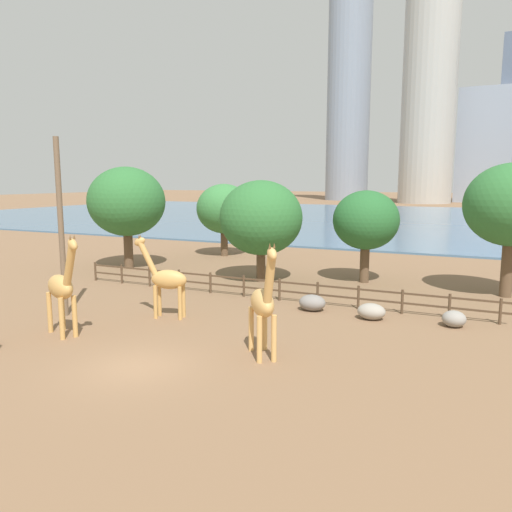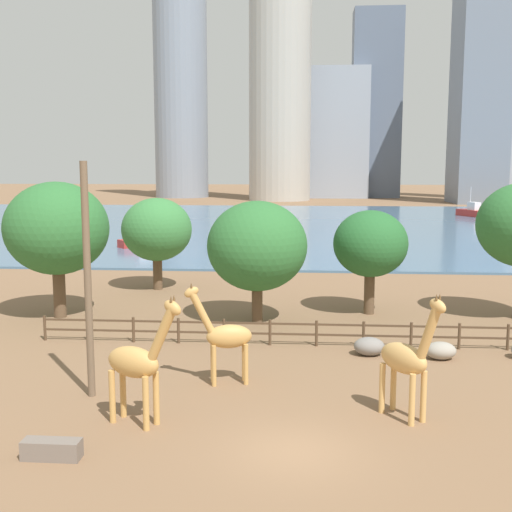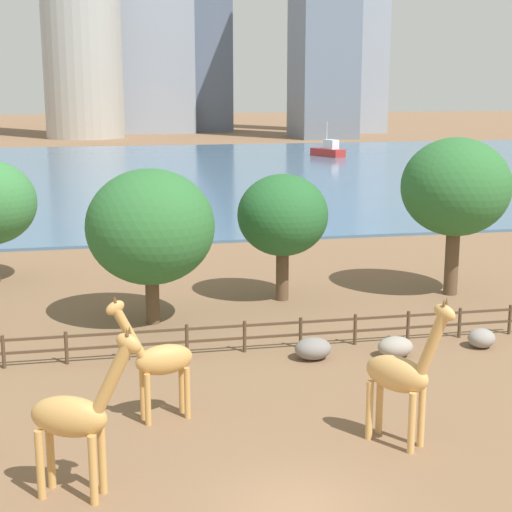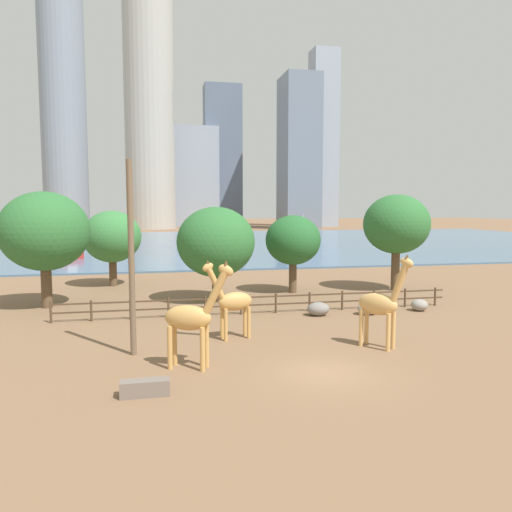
{
  "view_description": "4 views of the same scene",
  "coord_description": "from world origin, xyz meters",
  "px_view_note": "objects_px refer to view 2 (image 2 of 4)",
  "views": [
    {
      "loc": [
        11.66,
        -14.32,
        6.97
      ],
      "look_at": [
        -0.86,
        12.56,
        2.44
      ],
      "focal_mm": 35.0,
      "sensor_mm": 36.0,
      "label": 1
    },
    {
      "loc": [
        0.3,
        -19.12,
        8.94
      ],
      "look_at": [
        -2.18,
        12.84,
        4.38
      ],
      "focal_mm": 45.0,
      "sensor_mm": 36.0,
      "label": 2
    },
    {
      "loc": [
        -4.6,
        -17.42,
        10.52
      ],
      "look_at": [
        1.05,
        10.37,
        4.3
      ],
      "focal_mm": 55.0,
      "sensor_mm": 36.0,
      "label": 3
    },
    {
      "loc": [
        -7.1,
        -19.28,
        6.92
      ],
      "look_at": [
        0.88,
        18.1,
        3.18
      ],
      "focal_mm": 35.0,
      "sensor_mm": 36.0,
      "label": 4
    }
  ],
  "objects_px": {
    "tree_left_small": "(370,244)",
    "giraffe_companion": "(407,359)",
    "feeding_trough": "(52,449)",
    "giraffe_tall": "(137,362)",
    "tree_center_broad": "(57,229)",
    "giraffe_young": "(225,336)",
    "boat_ferry": "(472,211)",
    "tree_right_tall": "(257,246)",
    "utility_pole": "(88,281)",
    "boulder_small": "(369,346)",
    "tree_left_large": "(157,230)",
    "boulder_near_fence": "(441,351)",
    "boat_sailboat": "(139,241)"
  },
  "relations": [
    {
      "from": "tree_left_small",
      "to": "giraffe_companion",
      "type": "bearing_deg",
      "value": -91.01
    },
    {
      "from": "feeding_trough",
      "to": "tree_left_small",
      "type": "bearing_deg",
      "value": 60.36
    },
    {
      "from": "giraffe_tall",
      "to": "tree_center_broad",
      "type": "xyz_separation_m",
      "value": [
        -8.74,
        15.24,
        3.04
      ]
    },
    {
      "from": "giraffe_young",
      "to": "tree_left_small",
      "type": "xyz_separation_m",
      "value": [
        7.12,
        13.13,
        2.24
      ]
    },
    {
      "from": "boat_ferry",
      "to": "tree_right_tall",
      "type": "bearing_deg",
      "value": 132.55
    },
    {
      "from": "tree_center_broad",
      "to": "giraffe_companion",
      "type": "bearing_deg",
      "value": -37.83
    },
    {
      "from": "giraffe_companion",
      "to": "utility_pole",
      "type": "distance_m",
      "value": 12.17
    },
    {
      "from": "giraffe_tall",
      "to": "boat_ferry",
      "type": "height_order",
      "value": "boat_ferry"
    },
    {
      "from": "giraffe_young",
      "to": "boulder_small",
      "type": "bearing_deg",
      "value": -157.81
    },
    {
      "from": "utility_pole",
      "to": "tree_right_tall",
      "type": "relative_size",
      "value": 1.31
    },
    {
      "from": "giraffe_young",
      "to": "tree_left_large",
      "type": "distance_m",
      "value": 21.24
    },
    {
      "from": "boulder_near_fence",
      "to": "tree_left_small",
      "type": "relative_size",
      "value": 0.23
    },
    {
      "from": "tree_right_tall",
      "to": "tree_center_broad",
      "type": "bearing_deg",
      "value": 178.45
    },
    {
      "from": "feeding_trough",
      "to": "boat_ferry",
      "type": "height_order",
      "value": "boat_ferry"
    },
    {
      "from": "boulder_small",
      "to": "tree_left_small",
      "type": "relative_size",
      "value": 0.23
    },
    {
      "from": "giraffe_companion",
      "to": "feeding_trough",
      "type": "relative_size",
      "value": 2.63
    },
    {
      "from": "tree_left_large",
      "to": "tree_center_broad",
      "type": "distance_m",
      "value": 9.77
    },
    {
      "from": "giraffe_tall",
      "to": "boulder_small",
      "type": "distance_m",
      "value": 12.61
    },
    {
      "from": "tree_center_broad",
      "to": "tree_left_small",
      "type": "bearing_deg",
      "value": 7.17
    },
    {
      "from": "utility_pole",
      "to": "boat_ferry",
      "type": "height_order",
      "value": "utility_pole"
    },
    {
      "from": "tree_left_large",
      "to": "boulder_small",
      "type": "bearing_deg",
      "value": -48.15
    },
    {
      "from": "giraffe_tall",
      "to": "utility_pole",
      "type": "bearing_deg",
      "value": 157.98
    },
    {
      "from": "utility_pole",
      "to": "tree_right_tall",
      "type": "distance_m",
      "value": 13.54
    },
    {
      "from": "boat_ferry",
      "to": "boat_sailboat",
      "type": "distance_m",
      "value": 64.67
    },
    {
      "from": "utility_pole",
      "to": "boat_sailboat",
      "type": "xyz_separation_m",
      "value": [
        -9.67,
        44.22,
        -3.7
      ]
    },
    {
      "from": "tree_center_broad",
      "to": "boat_ferry",
      "type": "bearing_deg",
      "value": 60.72
    },
    {
      "from": "tree_center_broad",
      "to": "boat_ferry",
      "type": "relative_size",
      "value": 1.35
    },
    {
      "from": "feeding_trough",
      "to": "tree_left_small",
      "type": "xyz_separation_m",
      "value": [
        11.59,
        20.36,
        3.95
      ]
    },
    {
      "from": "giraffe_young",
      "to": "utility_pole",
      "type": "xyz_separation_m",
      "value": [
        -5.03,
        -1.84,
        2.54
      ]
    },
    {
      "from": "feeding_trough",
      "to": "tree_right_tall",
      "type": "height_order",
      "value": "tree_right_tall"
    },
    {
      "from": "giraffe_companion",
      "to": "utility_pole",
      "type": "height_order",
      "value": "utility_pole"
    },
    {
      "from": "tree_left_small",
      "to": "boat_sailboat",
      "type": "height_order",
      "value": "tree_left_small"
    },
    {
      "from": "boulder_near_fence",
      "to": "tree_left_small",
      "type": "xyz_separation_m",
      "value": [
        -2.43,
        9.06,
        3.84
      ]
    },
    {
      "from": "giraffe_tall",
      "to": "boulder_small",
      "type": "bearing_deg",
      "value": 68.62
    },
    {
      "from": "giraffe_companion",
      "to": "tree_left_small",
      "type": "distance_m",
      "value": 16.46
    },
    {
      "from": "tree_right_tall",
      "to": "boat_ferry",
      "type": "relative_size",
      "value": 1.18
    },
    {
      "from": "giraffe_companion",
      "to": "boat_sailboat",
      "type": "relative_size",
      "value": 1.15
    },
    {
      "from": "tree_right_tall",
      "to": "tree_left_small",
      "type": "xyz_separation_m",
      "value": [
        6.6,
        2.63,
        -0.15
      ]
    },
    {
      "from": "giraffe_young",
      "to": "feeding_trough",
      "type": "height_order",
      "value": "giraffe_young"
    },
    {
      "from": "utility_pole",
      "to": "boulder_near_fence",
      "type": "height_order",
      "value": "utility_pole"
    },
    {
      "from": "tree_left_large",
      "to": "boat_sailboat",
      "type": "xyz_separation_m",
      "value": [
        -7.28,
        22.61,
        -3.49
      ]
    },
    {
      "from": "boulder_near_fence",
      "to": "boulder_small",
      "type": "bearing_deg",
      "value": 173.29
    },
    {
      "from": "giraffe_companion",
      "to": "boulder_small",
      "type": "xyz_separation_m",
      "value": [
        -0.53,
        7.65,
        -1.76
      ]
    },
    {
      "from": "giraffe_young",
      "to": "boat_ferry",
      "type": "xyz_separation_m",
      "value": [
        31.72,
        87.4,
        -0.96
      ]
    },
    {
      "from": "tree_right_tall",
      "to": "giraffe_companion",
      "type": "bearing_deg",
      "value": -65.25
    },
    {
      "from": "giraffe_young",
      "to": "utility_pole",
      "type": "bearing_deg",
      "value": 7.04
    },
    {
      "from": "tree_left_large",
      "to": "tree_center_broad",
      "type": "relative_size",
      "value": 0.83
    },
    {
      "from": "boulder_small",
      "to": "feeding_trough",
      "type": "bearing_deg",
      "value": -132.65
    },
    {
      "from": "giraffe_companion",
      "to": "giraffe_young",
      "type": "bearing_deg",
      "value": -153.34
    },
    {
      "from": "giraffe_companion",
      "to": "tree_center_broad",
      "type": "bearing_deg",
      "value": -166.1
    }
  ]
}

